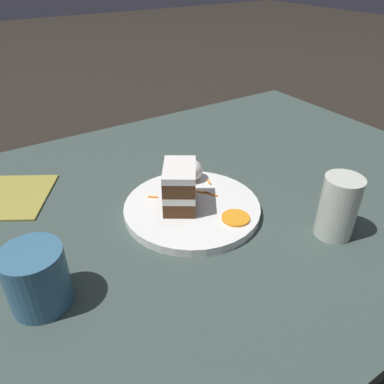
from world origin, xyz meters
The scene contains 9 objects.
ground_plane centered at (0.00, 0.00, 0.00)m, with size 6.00×6.00×0.00m, color black.
dining_table centered at (0.00, 0.00, 0.02)m, with size 1.31×0.88×0.04m, color #384742.
plate centered at (-0.01, -0.04, 0.04)m, with size 0.26×0.26×0.02m, color white.
cake_slice centered at (-0.03, -0.02, 0.09)m, with size 0.10×0.11×0.08m.
cream_dollop centered at (0.04, 0.04, 0.07)m, with size 0.05×0.05×0.05m, color white.
orange_garnish centered at (0.03, -0.12, 0.05)m, with size 0.05×0.05×0.00m, color orange.
carrot_shreds_scatter centered at (0.02, 0.00, 0.05)m, with size 0.14×0.07×0.00m.
drinking_glass centered at (0.16, -0.23, 0.08)m, with size 0.07×0.07×0.11m.
coffee_mug centered at (-0.31, -0.11, 0.09)m, with size 0.09×0.09×0.09m.
Camera 1 is at (-0.33, -0.53, 0.46)m, focal length 35.00 mm.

